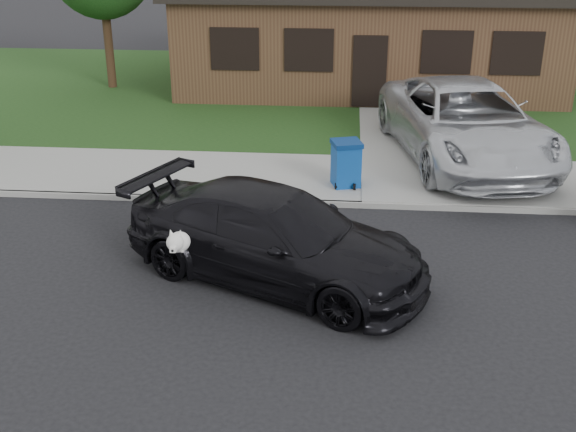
{
  "coord_description": "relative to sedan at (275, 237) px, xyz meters",
  "views": [
    {
      "loc": [
        3.38,
        -10.37,
        5.81
      ],
      "look_at": [
        2.47,
        0.41,
        1.1
      ],
      "focal_mm": 45.0,
      "sensor_mm": 36.0,
      "label": 1
    }
  ],
  "objects": [
    {
      "name": "recycling_bin",
      "position": [
        1.13,
        4.16,
        -0.13
      ],
      "size": [
        0.74,
        0.74,
        1.0
      ],
      "rotation": [
        0.0,
        0.0,
        0.27
      ],
      "color": "#0D4398",
      "rests_on": "sidewalk"
    },
    {
      "name": "curb",
      "position": [
        -2.27,
        3.2,
        -0.7
      ],
      "size": [
        60.0,
        0.12,
        0.12
      ],
      "primitive_type": "cube",
      "color": "gray",
      "rests_on": "ground"
    },
    {
      "name": "driveway",
      "position": [
        3.73,
        9.7,
        -0.69
      ],
      "size": [
        4.5,
        13.0,
        0.14
      ],
      "primitive_type": "cube",
      "color": "gray",
      "rests_on": "ground"
    },
    {
      "name": "lawn",
      "position": [
        -2.27,
        12.7,
        -0.69
      ],
      "size": [
        60.0,
        13.0,
        0.13
      ],
      "primitive_type": "cube",
      "color": "#193814",
      "rests_on": "ground"
    },
    {
      "name": "minivan",
      "position": [
        3.92,
        6.1,
        0.28
      ],
      "size": [
        4.14,
        6.91,
        1.8
      ],
      "primitive_type": "imported",
      "rotation": [
        0.0,
        0.0,
        0.19
      ],
      "color": "silver",
      "rests_on": "driveway"
    },
    {
      "name": "sidewalk",
      "position": [
        -2.27,
        4.7,
        -0.7
      ],
      "size": [
        60.0,
        3.0,
        0.12
      ],
      "primitive_type": "cube",
      "color": "gray",
      "rests_on": "ground"
    },
    {
      "name": "sedan",
      "position": [
        0.0,
        0.0,
        0.0
      ],
      "size": [
        5.62,
        4.1,
        1.51
      ],
      "rotation": [
        0.0,
        0.0,
        1.14
      ],
      "color": "black",
      "rests_on": "ground"
    },
    {
      "name": "ground",
      "position": [
        -2.27,
        -0.3,
        -0.76
      ],
      "size": [
        120.0,
        120.0,
        0.0
      ],
      "primitive_type": "plane",
      "color": "black",
      "rests_on": "ground"
    },
    {
      "name": "house",
      "position": [
        1.73,
        14.69,
        1.38
      ],
      "size": [
        12.6,
        8.6,
        4.65
      ],
      "color": "#422B1C",
      "rests_on": "ground"
    }
  ]
}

